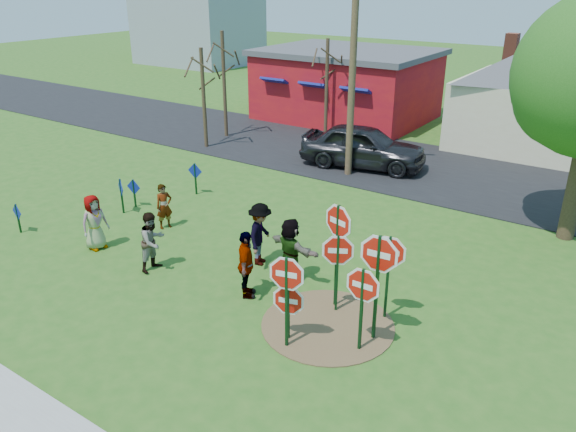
% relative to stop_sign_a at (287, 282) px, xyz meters
% --- Properties ---
extents(ground, '(120.00, 120.00, 0.00)m').
position_rel_stop_sign_a_xyz_m(ground, '(-4.15, 2.23, -1.65)').
color(ground, '#295C1A').
rests_on(ground, ground).
extents(road, '(120.00, 7.50, 0.04)m').
position_rel_stop_sign_a_xyz_m(road, '(-4.15, 13.73, -1.63)').
color(road, black).
rests_on(road, ground).
extents(dirt_patch, '(3.20, 3.20, 0.03)m').
position_rel_stop_sign_a_xyz_m(dirt_patch, '(0.35, 1.23, -1.64)').
color(dirt_patch, brown).
rests_on(dirt_patch, ground).
extents(red_building, '(9.40, 7.69, 3.90)m').
position_rel_stop_sign_a_xyz_m(red_building, '(-9.65, 20.22, 0.31)').
color(red_building, maroon).
rests_on(red_building, ground).
extents(cream_house, '(9.40, 9.40, 6.50)m').
position_rel_stop_sign_a_xyz_m(cream_house, '(1.35, 20.23, 1.27)').
color(cream_house, beige).
rests_on(cream_house, ground).
extents(distant_building, '(10.00, 8.00, 8.00)m').
position_rel_stop_sign_a_xyz_m(distant_building, '(-32.15, 32.23, 2.35)').
color(distant_building, '#8C939E').
rests_on(distant_building, ground).
extents(stop_sign_a, '(1.05, 0.29, 2.40)m').
position_rel_stop_sign_a_xyz_m(stop_sign_a, '(0.00, 0.00, 0.00)').
color(stop_sign_a, '#0E3416').
rests_on(stop_sign_a, ground).
extents(stop_sign_b, '(1.11, 0.33, 2.91)m').
position_rel_stop_sign_a_xyz_m(stop_sign_b, '(0.06, 2.10, 0.44)').
color(stop_sign_b, '#0E3416').
rests_on(stop_sign_b, ground).
extents(stop_sign_c, '(1.20, 0.11, 2.78)m').
position_rel_stop_sign_a_xyz_m(stop_sign_c, '(1.48, 1.38, 0.27)').
color(stop_sign_c, '#0E3416').
rests_on(stop_sign_c, ground).
extents(stop_sign_d, '(1.06, 0.21, 2.34)m').
position_rel_stop_sign_a_xyz_m(stop_sign_d, '(1.33, 2.31, -0.01)').
color(stop_sign_d, '#0E3416').
rests_on(stop_sign_d, ground).
extents(stop_sign_e, '(0.96, 0.31, 1.53)m').
position_rel_stop_sign_a_xyz_m(stop_sign_e, '(-0.12, 0.25, -0.69)').
color(stop_sign_e, '#0E3416').
rests_on(stop_sign_e, ground).
extents(stop_sign_f, '(1.07, 0.07, 2.19)m').
position_rel_stop_sign_a_xyz_m(stop_sign_f, '(1.41, 0.82, -0.13)').
color(stop_sign_f, '#0E3416').
rests_on(stop_sign_f, ground).
extents(stop_sign_g, '(0.95, 0.52, 2.21)m').
position_rel_stop_sign_a_xyz_m(stop_sign_g, '(0.18, 1.90, -0.14)').
color(stop_sign_g, '#0E3416').
rests_on(stop_sign_g, ground).
extents(blue_diamond_a, '(0.57, 0.08, 1.01)m').
position_rel_stop_sign_a_xyz_m(blue_diamond_a, '(-10.63, 0.13, -1.04)').
color(blue_diamond_a, '#0E3416').
rests_on(blue_diamond_a, ground).
extents(blue_diamond_b, '(0.60, 0.32, 1.28)m').
position_rel_stop_sign_a_xyz_m(blue_diamond_b, '(-9.15, 3.14, -0.86)').
color(blue_diamond_b, '#0E3416').
rests_on(blue_diamond_b, ground).
extents(blue_diamond_c, '(0.59, 0.10, 1.05)m').
position_rel_stop_sign_a_xyz_m(blue_diamond_c, '(-9.24, 3.77, -1.01)').
color(blue_diamond_c, '#0E3416').
rests_on(blue_diamond_c, ground).
extents(blue_diamond_d, '(0.62, 0.11, 1.25)m').
position_rel_stop_sign_a_xyz_m(blue_diamond_d, '(-8.29, 5.96, -0.88)').
color(blue_diamond_d, '#0E3416').
rests_on(blue_diamond_d, ground).
extents(person_a, '(0.64, 0.90, 1.73)m').
position_rel_stop_sign_a_xyz_m(person_a, '(-7.62, 0.82, -0.79)').
color(person_a, '#484E97').
rests_on(person_a, ground).
extents(person_b, '(0.54, 0.65, 1.52)m').
position_rel_stop_sign_a_xyz_m(person_b, '(-6.99, 3.09, -0.89)').
color(person_b, '#2C7D68').
rests_on(person_b, ground).
extents(person_c, '(0.69, 0.87, 1.74)m').
position_rel_stop_sign_a_xyz_m(person_c, '(-5.16, 0.88, -0.78)').
color(person_c, brown).
rests_on(person_c, ground).
extents(person_d, '(1.04, 1.36, 1.86)m').
position_rel_stop_sign_a_xyz_m(person_d, '(-2.87, 2.85, -0.72)').
color(person_d, '#333338').
rests_on(person_d, ground).
extents(person_e, '(0.97, 1.15, 1.84)m').
position_rel_stop_sign_a_xyz_m(person_e, '(-2.08, 1.19, -0.73)').
color(person_e, '#4B325E').
rests_on(person_e, ground).
extents(person_f, '(1.77, 0.87, 1.83)m').
position_rel_stop_sign_a_xyz_m(person_f, '(-1.61, 2.54, -0.74)').
color(person_f, '#17481E').
rests_on(person_f, ground).
extents(suv, '(5.68, 3.16, 1.83)m').
position_rel_stop_sign_a_xyz_m(suv, '(-4.55, 12.48, -0.70)').
color(suv, '#313035').
rests_on(suv, road).
extents(utility_pole, '(2.09, 0.91, 8.98)m').
position_rel_stop_sign_a_xyz_m(utility_pole, '(-4.58, 11.24, 3.07)').
color(utility_pole, '#4C3823').
rests_on(utility_pole, ground).
extents(bare_tree_west, '(1.80, 1.80, 4.70)m').
position_rel_stop_sign_a_xyz_m(bare_tree_west, '(-12.28, 10.97, 1.39)').
color(bare_tree_west, '#382819').
rests_on(bare_tree_west, ground).
extents(bare_tree_east, '(1.80, 1.80, 4.88)m').
position_rel_stop_sign_a_xyz_m(bare_tree_east, '(-8.64, 16.18, 1.51)').
color(bare_tree_east, '#382819').
rests_on(bare_tree_east, ground).
extents(bare_tree_mid, '(1.80, 1.80, 5.26)m').
position_rel_stop_sign_a_xyz_m(bare_tree_mid, '(-12.77, 13.07, 1.75)').
color(bare_tree_mid, '#382819').
rests_on(bare_tree_mid, ground).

